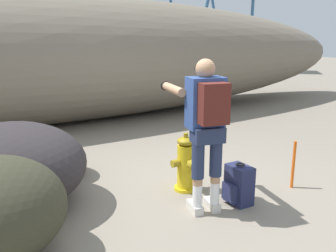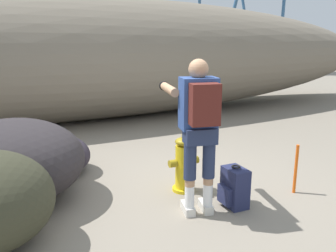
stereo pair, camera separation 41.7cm
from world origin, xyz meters
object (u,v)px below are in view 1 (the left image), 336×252
(fire_hydrant, at_px, (186,164))
(boulder_large, at_px, (12,166))
(utility_worker, at_px, (205,117))
(spare_backpack, at_px, (239,185))
(boulder_mid, at_px, (60,157))
(survey_stake, at_px, (293,165))

(fire_hydrant, height_order, boulder_large, boulder_large)
(fire_hydrant, relative_size, utility_worker, 0.44)
(utility_worker, bearing_deg, spare_backpack, -87.55)
(utility_worker, bearing_deg, fire_hydrant, -0.12)
(boulder_large, height_order, boulder_mid, boulder_large)
(spare_backpack, bearing_deg, utility_worker, -9.52)
(boulder_large, bearing_deg, survey_stake, -22.17)
(survey_stake, bearing_deg, boulder_large, 157.83)
(fire_hydrant, xyz_separation_m, boulder_large, (-1.85, 0.61, 0.14))
(fire_hydrant, bearing_deg, spare_backpack, -62.56)
(spare_backpack, height_order, survey_stake, survey_stake)
(spare_backpack, distance_m, boulder_large, 2.49)
(fire_hydrant, height_order, spare_backpack, fire_hydrant)
(utility_worker, bearing_deg, survey_stake, -81.60)
(boulder_mid, bearing_deg, utility_worker, -59.24)
(utility_worker, height_order, survey_stake, utility_worker)
(spare_backpack, height_order, boulder_mid, boulder_mid)
(spare_backpack, bearing_deg, boulder_large, -28.48)
(utility_worker, distance_m, survey_stake, 1.49)
(fire_hydrant, xyz_separation_m, utility_worker, (-0.12, -0.52, 0.70))
(spare_backpack, xyz_separation_m, boulder_large, (-2.16, 1.21, 0.25))
(spare_backpack, bearing_deg, fire_hydrant, -61.77)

